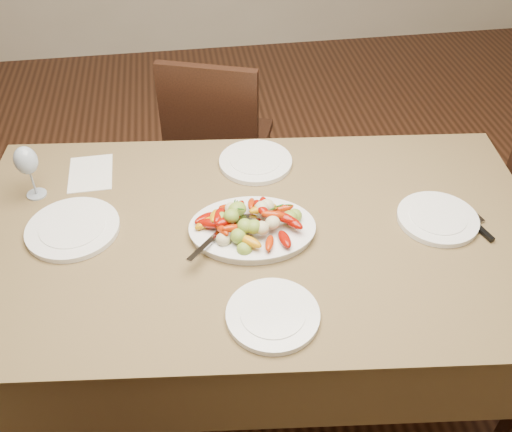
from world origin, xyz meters
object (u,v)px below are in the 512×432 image
object	(u,v)px
dining_table	(256,308)
chair_far	(222,141)
serving_platter	(252,230)
wine_glass	(29,171)
plate_near	(273,315)
plate_left	(73,229)
plate_right	(438,219)
plate_far	(256,162)

from	to	relation	value
dining_table	chair_far	xyz separation A→B (m)	(-0.02, 0.94, 0.10)
serving_platter	wine_glass	bearing A→B (deg)	156.96
chair_far	serving_platter	distance (m)	0.99
chair_far	serving_platter	xyz separation A→B (m)	(0.01, -0.95, 0.30)
dining_table	serving_platter	xyz separation A→B (m)	(-0.01, -0.01, 0.39)
plate_near	wine_glass	bearing A→B (deg)	137.89
chair_far	serving_platter	world-z (taller)	chair_far
serving_platter	plate_near	world-z (taller)	serving_platter
dining_table	chair_far	world-z (taller)	chair_far
dining_table	chair_far	size ratio (longest dim) A/B	1.94
plate_left	serving_platter	bearing A→B (deg)	-9.52
plate_left	plate_right	bearing A→B (deg)	-6.19
chair_far	plate_left	xyz separation A→B (m)	(-0.55, -0.86, 0.29)
serving_platter	plate_right	xyz separation A→B (m)	(0.60, -0.03, -0.00)
chair_far	dining_table	bearing A→B (deg)	110.88
plate_right	plate_near	world-z (taller)	same
serving_platter	plate_far	size ratio (longest dim) A/B	1.45
plate_right	plate_near	size ratio (longest dim) A/B	1.01
chair_far	plate_near	world-z (taller)	chair_far
plate_left	plate_right	size ratio (longest dim) A/B	1.13
plate_far	wine_glass	world-z (taller)	wine_glass
chair_far	plate_far	xyz separation A→B (m)	(0.07, -0.59, 0.29)
chair_far	plate_near	bearing A→B (deg)	110.22
serving_platter	plate_left	bearing A→B (deg)	170.48
dining_table	serving_platter	world-z (taller)	serving_platter
plate_right	plate_far	xyz separation A→B (m)	(-0.53, 0.39, 0.00)
dining_table	plate_near	size ratio (longest dim) A/B	7.22
chair_far	wine_glass	distance (m)	1.02
chair_far	wine_glass	bearing A→B (deg)	63.05
plate_near	wine_glass	distance (m)	0.95
plate_left	plate_right	distance (m)	1.16
dining_table	plate_right	world-z (taller)	plate_right
dining_table	plate_right	size ratio (longest dim) A/B	7.13
plate_far	serving_platter	bearing A→B (deg)	-100.10
chair_far	plate_far	bearing A→B (deg)	116.69
dining_table	plate_near	xyz separation A→B (m)	(-0.01, -0.35, 0.39)
plate_right	serving_platter	bearing A→B (deg)	176.96
plate_near	dining_table	bearing A→B (deg)	88.93
chair_far	plate_right	xyz separation A→B (m)	(0.61, -0.98, 0.29)
plate_left	plate_near	size ratio (longest dim) A/B	1.15
plate_right	plate_far	world-z (taller)	same
chair_far	wine_glass	size ratio (longest dim) A/B	4.64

